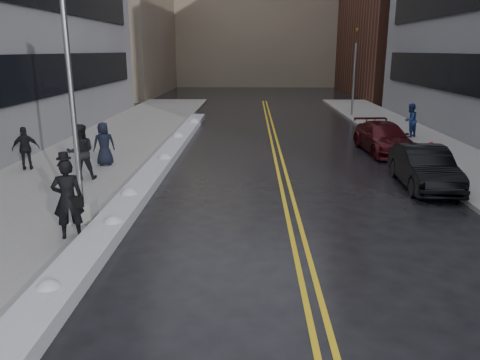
# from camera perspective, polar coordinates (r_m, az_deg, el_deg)

# --- Properties ---
(ground) EXTENTS (160.00, 160.00, 0.00)m
(ground) POSITION_cam_1_polar(r_m,az_deg,el_deg) (11.02, -5.48, -9.55)
(ground) COLOR black
(ground) RESTS_ON ground
(sidewalk_west) EXTENTS (5.50, 50.00, 0.15)m
(sidewalk_west) POSITION_cam_1_polar(r_m,az_deg,el_deg) (21.61, -17.63, 2.54)
(sidewalk_west) COLOR gray
(sidewalk_west) RESTS_ON ground
(sidewalk_east) EXTENTS (4.00, 50.00, 0.15)m
(sidewalk_east) POSITION_cam_1_polar(r_m,az_deg,el_deg) (22.21, 24.51, 2.20)
(sidewalk_east) COLOR gray
(sidewalk_east) RESTS_ON ground
(lane_line_left) EXTENTS (0.12, 50.00, 0.01)m
(lane_line_left) POSITION_cam_1_polar(r_m,az_deg,el_deg) (20.47, 4.37, 2.34)
(lane_line_left) COLOR gold
(lane_line_left) RESTS_ON ground
(lane_line_right) EXTENTS (0.12, 50.00, 0.01)m
(lane_line_right) POSITION_cam_1_polar(r_m,az_deg,el_deg) (20.49, 5.21, 2.34)
(lane_line_right) COLOR gold
(lane_line_right) RESTS_ON ground
(snow_ridge) EXTENTS (0.90, 30.00, 0.34)m
(snow_ridge) POSITION_cam_1_polar(r_m,az_deg,el_deg) (18.84, -10.06, 1.50)
(snow_ridge) COLOR silver
(snow_ridge) RESTS_ON ground
(building_west_far) EXTENTS (14.00, 22.00, 18.00)m
(building_west_far) POSITION_cam_1_polar(r_m,az_deg,el_deg) (56.63, -16.80, 19.31)
(building_west_far) COLOR gray
(building_west_far) RESTS_ON ground
(building_far) EXTENTS (36.00, 16.00, 22.00)m
(building_far) POSITION_cam_1_polar(r_m,az_deg,el_deg) (70.20, 2.14, 20.71)
(building_far) COLOR gray
(building_far) RESTS_ON ground
(lamppost) EXTENTS (0.65, 0.65, 7.62)m
(lamppost) POSITION_cam_1_polar(r_m,az_deg,el_deg) (12.94, -19.44, 5.18)
(lamppost) COLOR gray
(lamppost) RESTS_ON sidewalk_west
(fire_hydrant) EXTENTS (0.26, 0.26, 0.73)m
(fire_hydrant) POSITION_cam_1_polar(r_m,az_deg,el_deg) (21.74, 22.22, 3.47)
(fire_hydrant) COLOR maroon
(fire_hydrant) RESTS_ON sidewalk_east
(traffic_signal) EXTENTS (0.16, 0.20, 6.00)m
(traffic_signal) POSITION_cam_1_polar(r_m,az_deg,el_deg) (34.69, 13.79, 13.03)
(traffic_signal) COLOR gray
(traffic_signal) RESTS_ON sidewalk_east
(pedestrian_fedora) EXTENTS (0.85, 0.70, 2.01)m
(pedestrian_fedora) POSITION_cam_1_polar(r_m,az_deg,el_deg) (12.19, -20.26, -2.18)
(pedestrian_fedora) COLOR black
(pedestrian_fedora) RESTS_ON sidewalk_west
(pedestrian_b) EXTENTS (1.17, 1.04, 2.00)m
(pedestrian_b) POSITION_cam_1_polar(r_m,az_deg,el_deg) (17.69, -18.82, 3.25)
(pedestrian_b) COLOR black
(pedestrian_b) RESTS_ON sidewalk_west
(pedestrian_c) EXTENTS (1.01, 0.87, 1.75)m
(pedestrian_c) POSITION_cam_1_polar(r_m,az_deg,el_deg) (19.65, -16.25, 4.25)
(pedestrian_c) COLOR black
(pedestrian_c) RESTS_ON sidewalk_west
(pedestrian_d) EXTENTS (1.07, 0.75, 1.69)m
(pedestrian_d) POSITION_cam_1_polar(r_m,az_deg,el_deg) (19.96, -24.66, 3.53)
(pedestrian_d) COLOR black
(pedestrian_d) RESTS_ON sidewalk_west
(pedestrian_east) EXTENTS (1.10, 1.08, 1.79)m
(pedestrian_east) POSITION_cam_1_polar(r_m,az_deg,el_deg) (26.80, 20.03, 6.85)
(pedestrian_east) COLOR navy
(pedestrian_east) RESTS_ON sidewalk_east
(car_black) EXTENTS (1.73, 4.42, 1.43)m
(car_black) POSITION_cam_1_polar(r_m,az_deg,el_deg) (17.54, 21.55, 1.44)
(car_black) COLOR black
(car_black) RESTS_ON ground
(car_maroon) EXTENTS (2.22, 4.89, 1.39)m
(car_maroon) POSITION_cam_1_polar(r_m,az_deg,el_deg) (23.02, 17.13, 4.93)
(car_maroon) COLOR #3A090D
(car_maroon) RESTS_ON ground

